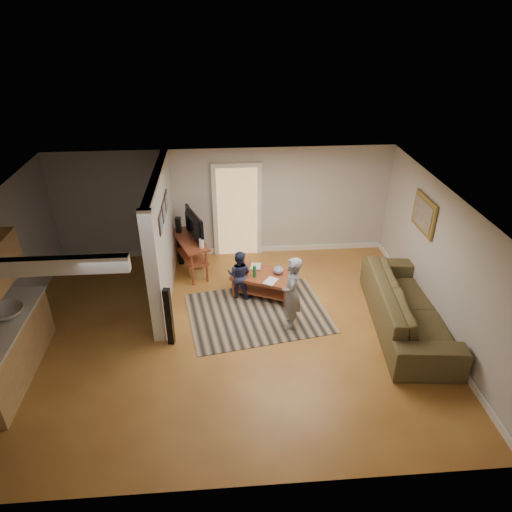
# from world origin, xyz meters

# --- Properties ---
(ground) EXTENTS (7.50, 7.50, 0.00)m
(ground) POSITION_xyz_m (0.00, 0.00, 0.00)
(ground) COLOR brown
(ground) RESTS_ON ground
(room_shell) EXTENTS (7.54, 6.02, 2.52)m
(room_shell) POSITION_xyz_m (-1.07, 0.43, 1.46)
(room_shell) COLOR beige
(room_shell) RESTS_ON ground
(area_rug) EXTENTS (2.88, 2.31, 0.01)m
(area_rug) POSITION_xyz_m (0.57, 0.54, 0.01)
(area_rug) COLOR black
(area_rug) RESTS_ON ground
(sofa) EXTENTS (1.44, 3.04, 0.86)m
(sofa) POSITION_xyz_m (3.23, -0.06, 0.00)
(sofa) COLOR #403520
(sofa) RESTS_ON ground
(coffee_table) EXTENTS (1.40, 1.14, 0.72)m
(coffee_table) POSITION_xyz_m (0.77, 1.17, 0.37)
(coffee_table) COLOR #603016
(coffee_table) RESTS_ON ground
(tv_console) EXTENTS (0.89, 1.35, 1.09)m
(tv_console) POSITION_xyz_m (-0.73, 2.20, 0.72)
(tv_console) COLOR #603016
(tv_console) RESTS_ON ground
(speaker_left) EXTENTS (0.13, 0.13, 1.12)m
(speaker_left) POSITION_xyz_m (-1.00, -0.20, 0.56)
(speaker_left) COLOR black
(speaker_left) RESTS_ON ground
(speaker_right) EXTENTS (0.13, 0.13, 1.14)m
(speaker_right) POSITION_xyz_m (-1.00, 2.55, 0.57)
(speaker_right) COLOR black
(speaker_right) RESTS_ON ground
(toy_basket) EXTENTS (0.40, 0.40, 0.36)m
(toy_basket) POSITION_xyz_m (-0.60, 2.01, 0.15)
(toy_basket) COLOR #A38246
(toy_basket) RESTS_ON ground
(child) EXTENTS (0.44, 0.57, 1.41)m
(child) POSITION_xyz_m (1.13, 0.12, 0.00)
(child) COLOR gray
(child) RESTS_ON ground
(toddler) EXTENTS (0.59, 0.52, 1.02)m
(toddler) POSITION_xyz_m (0.25, 1.14, 0.00)
(toddler) COLOR #212745
(toddler) RESTS_ON ground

